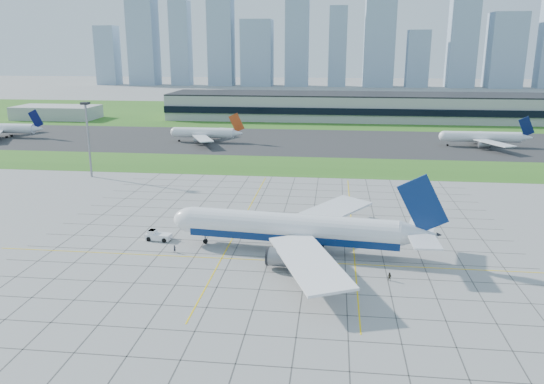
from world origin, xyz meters
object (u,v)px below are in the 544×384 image
at_px(crew_far, 390,277).
at_px(distant_jet_1, 205,133).
at_px(crew_near, 175,249).
at_px(distant_jet_2, 483,137).
at_px(pushback_tug, 157,236).
at_px(airliner, 295,229).
at_px(light_mast, 88,130).
at_px(distant_jet_0, 4,128).

bearing_deg(crew_far, distant_jet_1, 156.53).
relative_size(crew_near, distant_jet_2, 0.04).
bearing_deg(distant_jet_2, pushback_tug, -128.69).
bearing_deg(crew_near, distant_jet_2, -6.22).
xyz_separation_m(crew_far, distant_jet_2, (55.24, 149.66, 3.64)).
bearing_deg(distant_jet_1, airliner, -68.59).
height_order(crew_far, distant_jet_2, distant_jet_2).
height_order(pushback_tug, distant_jet_1, distant_jet_1).
relative_size(light_mast, distant_jet_0, 0.60).
relative_size(crew_far, distant_jet_1, 0.04).
distance_m(crew_near, distant_jet_1, 139.98).
bearing_deg(distant_jet_0, distant_jet_1, -1.29).
distance_m(pushback_tug, distant_jet_1, 131.79).
distance_m(light_mast, crew_near, 82.95).
relative_size(crew_near, distant_jet_1, 0.04).
relative_size(crew_near, crew_far, 1.01).
bearing_deg(distant_jet_1, pushback_tug, -81.23).
bearing_deg(crew_near, pushback_tug, 70.35).
bearing_deg(airliner, distant_jet_2, 67.32).
height_order(light_mast, distant_jet_2, light_mast).
bearing_deg(crew_near, airliner, -51.80).
distance_m(distant_jet_1, distant_jet_2, 126.76).
relative_size(crew_far, distant_jet_0, 0.04).
bearing_deg(airliner, crew_near, -165.18).
bearing_deg(distant_jet_0, crew_near, -47.27).
bearing_deg(pushback_tug, distant_jet_1, 104.73).
xyz_separation_m(light_mast, distant_jet_1, (22.79, 72.40, -11.70)).
bearing_deg(distant_jet_2, distant_jet_1, -178.67).
height_order(crew_far, distant_jet_1, distant_jet_1).
relative_size(pushback_tug, crew_near, 5.00).
bearing_deg(distant_jet_2, distant_jet_0, -179.84).
bearing_deg(distant_jet_2, light_mast, -153.26).
height_order(crew_near, distant_jet_2, distant_jet_2).
bearing_deg(distant_jet_2, crew_near, -125.56).
distance_m(light_mast, distant_jet_1, 76.80).
distance_m(pushback_tug, crew_near, 9.58).
bearing_deg(airliner, distant_jet_1, 117.36).
bearing_deg(light_mast, crew_near, -52.91).
relative_size(airliner, crew_far, 35.51).
bearing_deg(pushback_tug, crew_far, -11.86).
distance_m(airliner, pushback_tug, 32.61).
xyz_separation_m(pushback_tug, distant_jet_2, (106.63, 133.15, 3.44)).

